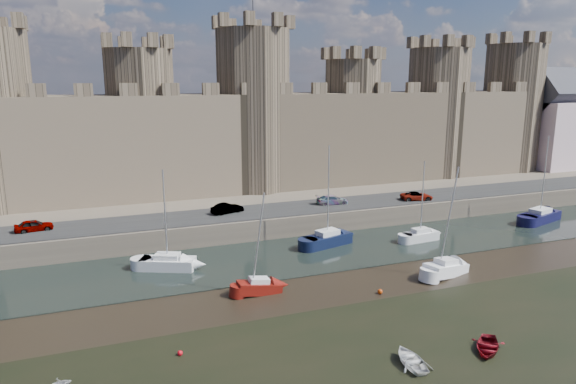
% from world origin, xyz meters
% --- Properties ---
extents(ground, '(160.00, 160.00, 0.00)m').
position_xyz_m(ground, '(0.00, 0.00, 0.00)').
color(ground, black).
rests_on(ground, ground).
extents(water_channel, '(160.00, 12.00, 0.08)m').
position_xyz_m(water_channel, '(0.00, 24.00, 0.04)').
color(water_channel, black).
rests_on(water_channel, ground).
extents(quay, '(160.00, 60.00, 2.50)m').
position_xyz_m(quay, '(0.00, 60.00, 1.25)').
color(quay, '#4C443A').
rests_on(quay, ground).
extents(road, '(160.00, 7.00, 0.10)m').
position_xyz_m(road, '(0.00, 34.00, 2.55)').
color(road, black).
rests_on(road, quay).
extents(castle, '(108.50, 11.00, 29.00)m').
position_xyz_m(castle, '(-0.64, 48.00, 11.67)').
color(castle, '#42382B').
rests_on(castle, quay).
extents(car_0, '(4.06, 2.12, 1.32)m').
position_xyz_m(car_0, '(-27.06, 34.57, 3.16)').
color(car_0, gray).
rests_on(car_0, quay).
extents(car_1, '(4.23, 2.52, 1.32)m').
position_xyz_m(car_1, '(-5.69, 34.55, 3.16)').
color(car_1, gray).
rests_on(car_1, quay).
extents(car_2, '(4.38, 2.22, 1.22)m').
position_xyz_m(car_2, '(8.35, 34.33, 3.11)').
color(car_2, gray).
rests_on(car_2, quay).
extents(car_3, '(4.63, 2.86, 1.19)m').
position_xyz_m(car_3, '(20.03, 32.34, 3.10)').
color(car_3, gray).
rests_on(car_3, quay).
extents(sailboat_0, '(5.77, 4.11, 10.08)m').
position_xyz_m(sailboat_0, '(-14.31, 24.60, 0.79)').
color(sailboat_0, silver).
rests_on(sailboat_0, ground).
extents(sailboat_1, '(6.09, 3.63, 11.44)m').
position_xyz_m(sailboat_1, '(3.76, 25.81, 0.88)').
color(sailboat_1, black).
rests_on(sailboat_1, ground).
extents(sailboat_2, '(4.49, 2.04, 9.43)m').
position_xyz_m(sailboat_2, '(14.68, 23.56, 0.77)').
color(sailboat_2, silver).
rests_on(sailboat_2, ground).
extents(sailboat_3, '(6.91, 4.21, 11.34)m').
position_xyz_m(sailboat_3, '(34.37, 24.94, 0.86)').
color(sailboat_3, black).
rests_on(sailboat_3, ground).
extents(sailboat_4, '(3.93, 1.56, 9.16)m').
position_xyz_m(sailboat_4, '(-7.48, 15.92, 0.69)').
color(sailboat_4, '#66110B').
rests_on(sailboat_4, ground).
extents(sailboat_5, '(5.29, 3.28, 10.68)m').
position_xyz_m(sailboat_5, '(10.72, 13.66, 0.76)').
color(sailboat_5, white).
rests_on(sailboat_5, ground).
extents(dinghy_2, '(2.39, 3.23, 0.64)m').
position_xyz_m(dinghy_2, '(-1.52, 1.13, 0.32)').
color(dinghy_2, silver).
rests_on(dinghy_2, ground).
extents(dinghy_3, '(1.44, 1.27, 0.71)m').
position_xyz_m(dinghy_3, '(-23.28, 6.47, 0.36)').
color(dinghy_3, silver).
rests_on(dinghy_3, ground).
extents(dinghy_4, '(3.79, 3.82, 0.65)m').
position_xyz_m(dinghy_4, '(4.44, 0.76, 0.33)').
color(dinghy_4, maroon).
rests_on(dinghy_4, ground).
extents(buoy_1, '(0.38, 0.38, 0.38)m').
position_xyz_m(buoy_1, '(-15.74, 7.77, 0.19)').
color(buoy_1, red).
rests_on(buoy_1, ground).
extents(buoy_3, '(0.45, 0.45, 0.45)m').
position_xyz_m(buoy_3, '(2.51, 12.00, 0.23)').
color(buoy_3, '#C33908').
rests_on(buoy_3, ground).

